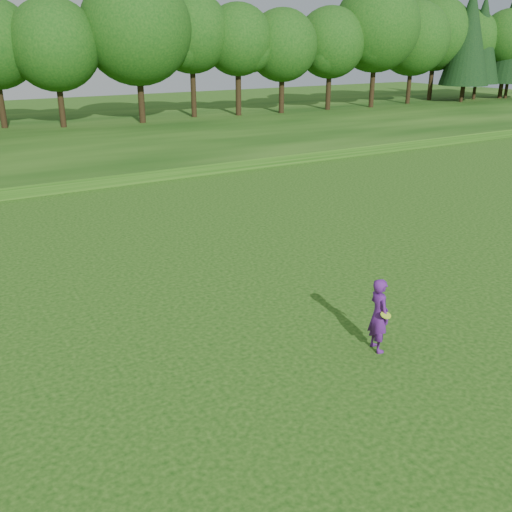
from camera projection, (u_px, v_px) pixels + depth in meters
ground at (354, 351)px, 13.67m from camera, size 140.00×140.00×0.00m
berm at (47, 140)px, 40.90m from camera, size 130.00×30.00×0.60m
walking_path at (106, 183)px, 29.74m from camera, size 130.00×1.60×0.04m
treeline at (21, 24)px, 41.35m from camera, size 104.00×7.00×15.00m
woman at (379, 315)px, 13.45m from camera, size 0.57×0.78×1.84m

